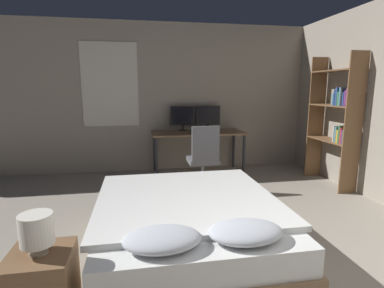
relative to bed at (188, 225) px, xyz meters
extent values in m
cube|color=#9E9384|center=(0.56, 2.99, 1.10)|extent=(12.00, 0.06, 2.70)
cube|color=silver|center=(-0.91, 2.95, 1.34)|extent=(0.98, 0.01, 1.47)
cube|color=black|center=(-0.91, 2.96, 1.34)|extent=(0.90, 0.01, 1.39)
cube|color=#846647|center=(0.00, 0.01, -0.14)|extent=(1.66, 1.97, 0.22)
cube|color=white|center=(0.00, 0.01, 0.08)|extent=(1.60, 1.91, 0.23)
cube|color=white|center=(0.00, 0.13, 0.22)|extent=(1.70, 1.65, 0.05)
ellipsoid|color=silver|center=(-0.30, -0.72, 0.26)|extent=(0.55, 0.38, 0.13)
ellipsoid|color=silver|center=(0.30, -0.72, 0.26)|extent=(0.55, 0.38, 0.13)
cylinder|color=gray|center=(-1.09, -0.75, 0.26)|extent=(0.11, 0.11, 0.01)
cylinder|color=gray|center=(-1.09, -0.75, 0.29)|extent=(0.02, 0.02, 0.05)
cylinder|color=silver|center=(-1.09, -0.75, 0.42)|extent=(0.21, 0.21, 0.20)
cube|color=#846042|center=(0.61, 2.58, 0.49)|extent=(1.64, 0.68, 0.03)
cylinder|color=#2D2D33|center=(-0.16, 2.29, 0.11)|extent=(0.05, 0.05, 0.73)
cylinder|color=#2D2D33|center=(1.38, 2.29, 0.11)|extent=(0.05, 0.05, 0.73)
cylinder|color=#2D2D33|center=(-0.16, 2.87, 0.11)|extent=(0.05, 0.05, 0.73)
cylinder|color=#2D2D33|center=(1.38, 2.87, 0.11)|extent=(0.05, 0.05, 0.73)
cylinder|color=black|center=(0.37, 2.82, 0.52)|extent=(0.16, 0.16, 0.01)
cylinder|color=black|center=(0.37, 2.82, 0.57)|extent=(0.03, 0.03, 0.09)
cube|color=black|center=(0.37, 2.82, 0.79)|extent=(0.45, 0.03, 0.35)
cube|color=black|center=(0.37, 2.81, 0.79)|extent=(0.42, 0.00, 0.32)
cylinder|color=black|center=(0.85, 2.82, 0.52)|extent=(0.16, 0.16, 0.01)
cylinder|color=black|center=(0.85, 2.82, 0.57)|extent=(0.03, 0.03, 0.09)
cube|color=black|center=(0.85, 2.82, 0.79)|extent=(0.45, 0.03, 0.35)
cube|color=black|center=(0.85, 2.81, 0.79)|extent=(0.42, 0.00, 0.32)
cube|color=black|center=(0.61, 2.34, 0.52)|extent=(0.35, 0.13, 0.02)
ellipsoid|color=black|center=(0.88, 2.34, 0.53)|extent=(0.07, 0.05, 0.04)
cylinder|color=black|center=(0.53, 1.80, -0.23)|extent=(0.52, 0.52, 0.04)
cylinder|color=gray|center=(0.53, 1.80, -0.03)|extent=(0.05, 0.05, 0.36)
cube|color=slate|center=(0.53, 1.80, 0.18)|extent=(0.46, 0.46, 0.07)
cube|color=slate|center=(0.53, 1.60, 0.48)|extent=(0.41, 0.05, 0.52)
cube|color=brown|center=(2.58, 1.13, 0.77)|extent=(0.29, 0.02, 2.04)
cube|color=brown|center=(2.58, 2.05, 0.77)|extent=(0.29, 0.02, 2.04)
cube|color=brown|center=(2.58, 1.59, 0.46)|extent=(0.29, 0.90, 0.02)
cube|color=brown|center=(2.58, 1.59, 1.02)|extent=(0.29, 0.90, 0.02)
cube|color=brown|center=(2.58, 1.59, 1.55)|extent=(0.29, 0.90, 0.02)
cube|color=#337042|center=(2.58, 1.17, 0.59)|extent=(0.24, 0.04, 0.22)
cube|color=#7A387F|center=(2.58, 1.20, 0.58)|extent=(0.24, 0.02, 0.21)
cube|color=#B2332D|center=(2.58, 1.24, 0.60)|extent=(0.24, 0.03, 0.24)
cube|color=#337042|center=(2.58, 1.27, 0.61)|extent=(0.24, 0.03, 0.27)
cube|color=gold|center=(2.58, 1.31, 0.57)|extent=(0.24, 0.04, 0.20)
cube|color=teal|center=(2.58, 1.35, 0.59)|extent=(0.24, 0.04, 0.24)
cube|color=#BCB29E|center=(2.58, 1.40, 0.60)|extent=(0.24, 0.03, 0.25)
cube|color=#7A387F|center=(2.58, 1.17, 1.15)|extent=(0.24, 0.04, 0.25)
cube|color=#7A387F|center=(2.58, 1.21, 1.14)|extent=(0.24, 0.03, 0.23)
cube|color=#2D4784|center=(2.58, 1.25, 1.13)|extent=(0.24, 0.03, 0.20)
cube|color=#28282D|center=(2.58, 1.29, 1.15)|extent=(0.24, 0.03, 0.25)
cube|color=teal|center=(2.58, 1.33, 1.16)|extent=(0.24, 0.03, 0.27)
cube|color=#337042|center=(2.58, 1.37, 1.13)|extent=(0.24, 0.03, 0.20)
cube|color=#2D4784|center=(2.58, 1.41, 1.16)|extent=(0.24, 0.04, 0.27)
cube|color=#2D4784|center=(2.58, 1.45, 1.15)|extent=(0.24, 0.03, 0.24)
cube|color=teal|center=(2.58, 1.49, 1.12)|extent=(0.24, 0.03, 0.18)
camera|label=1|loc=(-0.44, -2.63, 1.28)|focal=28.00mm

